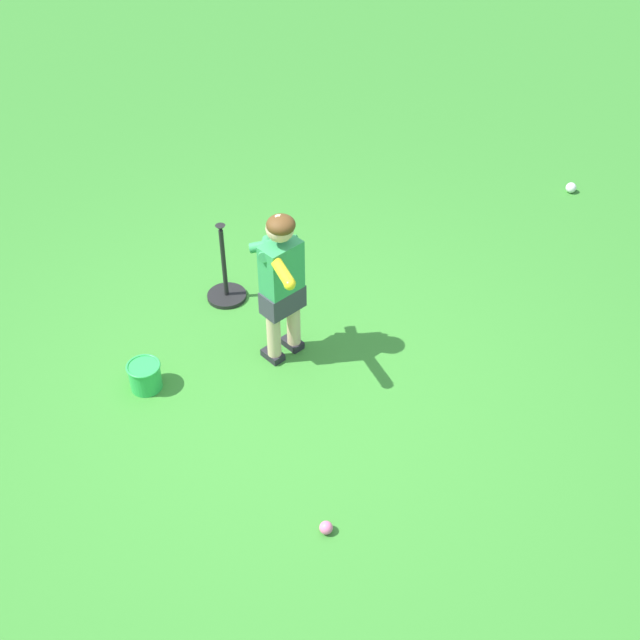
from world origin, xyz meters
TOP-DOWN VIEW (x-y plane):
  - ground_plane at (0.00, 0.00)m, footprint 40.00×40.00m
  - child_batter at (-0.24, -0.21)m, footprint 0.44×0.56m
  - play_ball_far_left at (-3.30, 0.38)m, footprint 0.09×0.09m
  - play_ball_by_bucket at (0.68, 0.87)m, footprint 0.07×0.07m
  - batting_tee at (-0.44, -0.91)m, footprint 0.28×0.28m
  - toy_bucket at (0.53, -0.69)m, footprint 0.22×0.22m

SIDE VIEW (x-z plane):
  - ground_plane at x=0.00m, z-range 0.00..0.00m
  - play_ball_by_bucket at x=0.68m, z-range 0.00..0.07m
  - play_ball_far_left at x=-3.30m, z-range 0.00..0.09m
  - toy_bucket at x=0.53m, z-range 0.00..0.19m
  - batting_tee at x=-0.44m, z-range -0.21..0.41m
  - child_batter at x=-0.24m, z-range 0.11..1.19m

